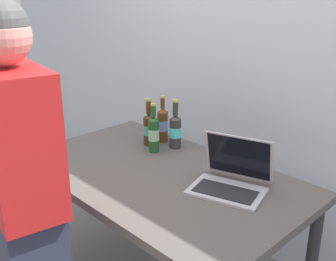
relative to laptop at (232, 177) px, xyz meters
The scene contains 8 objects.
desk 0.42m from the laptop, 159.58° to the right, with size 1.53×0.90×0.77m.
laptop is the anchor object (origin of this frame).
beer_bottle_green 0.70m from the laptop, behind, with size 0.07×0.07×0.29m.
beer_bottle_dark 0.58m from the laptop, 162.61° to the left, with size 0.07×0.07×0.30m.
beer_bottle_brown 0.71m from the laptop, 164.30° to the left, with size 0.07×0.07×0.29m.
beer_bottle_amber 0.59m from the laptop, behind, with size 0.06×0.06×0.29m.
person_figure 0.93m from the laptop, 113.86° to the right, with size 0.46×0.34×1.65m.
back_wall 0.89m from the laptop, 119.40° to the left, with size 6.00×0.10×2.60m, color silver.
Camera 1 is at (1.38, -1.27, 1.67)m, focal length 42.40 mm.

